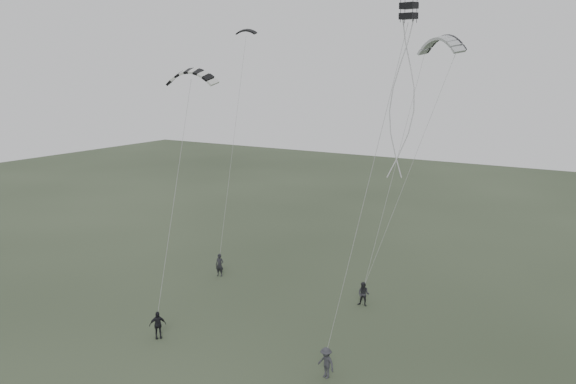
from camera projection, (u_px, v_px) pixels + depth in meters
The scene contains 9 objects.
ground at pixel (223, 335), 31.45m from camera, with size 140.00×140.00×0.00m, color #2B3623.
flyer_left at pixel (220, 265), 40.50m from camera, with size 0.60×0.40×1.65m, color black.
flyer_right at pixel (364, 294), 35.28m from camera, with size 0.75×0.59×1.55m, color #232328.
flyer_center at pixel (158, 325), 30.95m from camera, with size 0.91×0.38×1.56m, color black.
flyer_far at pixel (326, 363), 26.91m from camera, with size 1.00×0.57×1.54m, color #2D2E33.
kite_dark_small at pixel (246, 30), 40.84m from camera, with size 1.53×0.46×0.51m, color black, non-canonical shape.
kite_pale_large at pixel (441, 38), 34.08m from camera, with size 3.50×0.79×1.47m, color #A1A3A6, non-canonical shape.
kite_striped at pixel (191, 71), 34.82m from camera, with size 3.35×0.84×1.29m, color black, non-canonical shape.
kite_box at pixel (409, 11), 24.84m from camera, with size 0.65×0.65×0.72m, color black, non-canonical shape.
Camera 1 is at (18.12, -23.09, 14.34)m, focal length 35.00 mm.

